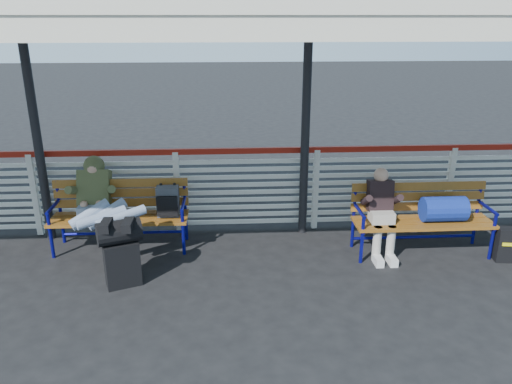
{
  "coord_description": "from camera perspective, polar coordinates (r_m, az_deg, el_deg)",
  "views": [
    {
      "loc": [
        0.72,
        -4.9,
        3.0
      ],
      "look_at": [
        1.08,
        1.0,
        0.9
      ],
      "focal_mm": 35.0,
      "sensor_mm": 36.0,
      "label": 1
    }
  ],
  "objects": [
    {
      "name": "ground",
      "position": [
        5.79,
        -10.33,
        -11.98
      ],
      "size": [
        60.0,
        60.0,
        0.0
      ],
      "primitive_type": "plane",
      "color": "black",
      "rests_on": "ground"
    },
    {
      "name": "fence",
      "position": [
        7.23,
        -8.99,
        0.44
      ],
      "size": [
        12.08,
        0.08,
        1.24
      ],
      "color": "silver",
      "rests_on": "ground"
    },
    {
      "name": "canopy",
      "position": [
        5.81,
        -11.24,
        19.63
      ],
      "size": [
        12.6,
        3.6,
        3.16
      ],
      "color": "silver",
      "rests_on": "ground"
    },
    {
      "name": "luggage_stack",
      "position": [
        5.99,
        -15.19,
        -6.46
      ],
      "size": [
        0.56,
        0.43,
        0.81
      ],
      "rotation": [
        0.0,
        0.0,
        0.37
      ],
      "color": "black",
      "rests_on": "ground"
    },
    {
      "name": "bench_left",
      "position": [
        6.88,
        -14.03,
        -1.66
      ],
      "size": [
        1.8,
        0.56,
        0.92
      ],
      "color": "#90561C",
      "rests_on": "ground"
    },
    {
      "name": "bench_right",
      "position": [
        6.9,
        19.42,
        -2.05
      ],
      "size": [
        1.8,
        0.56,
        0.92
      ],
      "color": "#90561C",
      "rests_on": "ground"
    },
    {
      "name": "traveler_man",
      "position": [
        6.58,
        -17.2,
        -1.81
      ],
      "size": [
        0.94,
        1.64,
        0.77
      ],
      "color": "#95AAC9",
      "rests_on": "ground"
    },
    {
      "name": "companion_person",
      "position": [
        6.66,
        14.15,
        -2.2
      ],
      "size": [
        0.32,
        0.66,
        1.15
      ],
      "color": "#ADA89D",
      "rests_on": "ground"
    },
    {
      "name": "suitcase_side",
      "position": [
        7.2,
        26.9,
        -5.38
      ],
      "size": [
        0.34,
        0.24,
        0.45
      ],
      "rotation": [
        0.0,
        0.0,
        -0.13
      ],
      "color": "black",
      "rests_on": "ground"
    }
  ]
}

